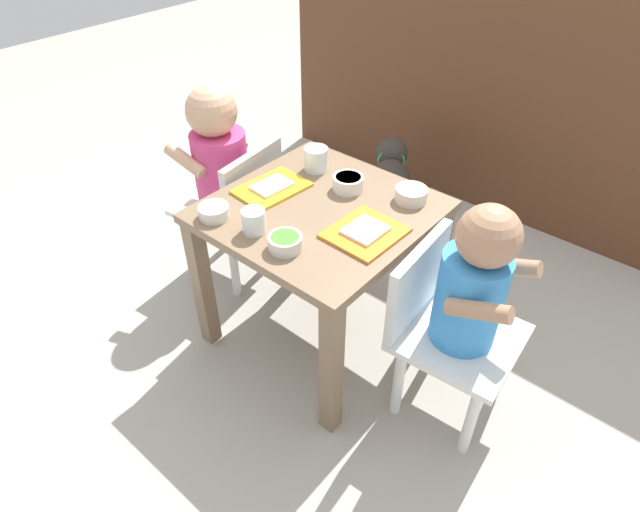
% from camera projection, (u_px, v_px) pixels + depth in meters
% --- Properties ---
extents(ground_plane, '(7.00, 7.00, 0.00)m').
position_uv_depth(ground_plane, '(320.00, 330.00, 1.70)').
color(ground_plane, '#9E998E').
extents(kitchen_cabinet_back, '(1.88, 0.33, 0.98)m').
position_uv_depth(kitchen_cabinet_back, '(510.00, 78.00, 2.07)').
color(kitchen_cabinet_back, '#56331E').
rests_on(kitchen_cabinet_back, ground).
extents(dining_table, '(0.54, 0.54, 0.47)m').
position_uv_depth(dining_table, '(320.00, 234.00, 1.46)').
color(dining_table, '#7A6047').
rests_on(dining_table, ground).
extents(seated_child_left, '(0.31, 0.31, 0.67)m').
position_uv_depth(seated_child_left, '(223.00, 165.00, 1.67)').
color(seated_child_left, silver).
rests_on(seated_child_left, ground).
extents(seated_child_right, '(0.30, 0.30, 0.65)m').
position_uv_depth(seated_child_right, '(465.00, 294.00, 1.24)').
color(seated_child_right, silver).
rests_on(seated_child_right, ground).
extents(dog, '(0.34, 0.42, 0.30)m').
position_uv_depth(dog, '(390.00, 183.00, 2.02)').
color(dog, '#332D28').
rests_on(dog, ground).
extents(food_tray_left, '(0.15, 0.20, 0.02)m').
position_uv_depth(food_tray_left, '(272.00, 188.00, 1.47)').
color(food_tray_left, gold).
rests_on(food_tray_left, dining_table).
extents(food_tray_right, '(0.16, 0.18, 0.02)m').
position_uv_depth(food_tray_right, '(365.00, 232.00, 1.31)').
color(food_tray_right, orange).
rests_on(food_tray_right, dining_table).
extents(water_cup_left, '(0.07, 0.07, 0.07)m').
position_uv_depth(water_cup_left, '(316.00, 160.00, 1.54)').
color(water_cup_left, white).
rests_on(water_cup_left, dining_table).
extents(water_cup_right, '(0.06, 0.06, 0.06)m').
position_uv_depth(water_cup_right, '(254.00, 222.00, 1.31)').
color(water_cup_right, white).
rests_on(water_cup_right, dining_table).
extents(veggie_bowl_near, '(0.09, 0.09, 0.04)m').
position_uv_depth(veggie_bowl_near, '(411.00, 194.00, 1.42)').
color(veggie_bowl_near, silver).
rests_on(veggie_bowl_near, dining_table).
extents(cereal_bowl_left_side, '(0.08, 0.08, 0.03)m').
position_uv_depth(cereal_bowl_left_side, '(214.00, 211.00, 1.36)').
color(cereal_bowl_left_side, silver).
rests_on(cereal_bowl_left_side, dining_table).
extents(veggie_bowl_far, '(0.09, 0.09, 0.04)m').
position_uv_depth(veggie_bowl_far, '(347.00, 182.00, 1.47)').
color(veggie_bowl_far, white).
rests_on(veggie_bowl_far, dining_table).
extents(cereal_bowl_right_side, '(0.08, 0.08, 0.03)m').
position_uv_depth(cereal_bowl_right_side, '(285.00, 242.00, 1.26)').
color(cereal_bowl_right_side, silver).
rests_on(cereal_bowl_right_side, dining_table).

